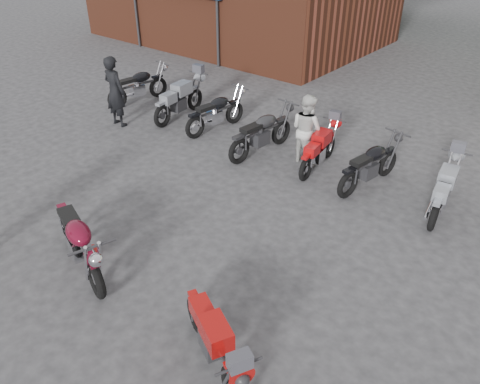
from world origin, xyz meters
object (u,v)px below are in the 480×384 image
Objects in this scene: sportbike at (213,338)px; row_bike_5 at (371,162)px; vintage_motorcycle at (78,239)px; row_bike_0 at (139,84)px; person_dark at (115,91)px; row_bike_1 at (180,98)px; row_bike_2 at (216,110)px; person_light at (307,129)px; row_bike_4 at (319,148)px; row_bike_3 at (262,130)px; row_bike_6 at (444,188)px; helmet at (93,251)px.

row_bike_5 is at bearing 122.01° from sportbike.
vintage_motorcycle is 7.88m from row_bike_0.
row_bike_1 is at bearing -124.65° from person_dark.
row_bike_2 is (2.39, 1.46, -0.39)m from person_dark.
person_light is 0.54m from row_bike_4.
person_dark is 1.79m from row_bike_1.
row_bike_0 is 1.86m from row_bike_1.
row_bike_4 is 0.92× the size of row_bike_5.
row_bike_1 is at bearing 96.64° from row_bike_2.
row_bike_3 is (5.06, -0.36, 0.01)m from row_bike_0.
row_bike_0 is 1.08× the size of row_bike_6.
row_bike_0 is at bearing 81.40° from row_bike_4.
row_bike_5 reaches higher than row_bike_4.
row_bike_1 reaches higher than row_bike_5.
row_bike_1 reaches higher than row_bike_4.
row_bike_3 is (-3.34, 5.47, 0.08)m from sportbike.
row_bike_1 is at bearing 164.93° from sportbike.
row_bike_4 is at bearing 96.03° from vintage_motorcycle.
person_light is 6.12m from row_bike_0.
row_bike_2 is at bearing 98.27° from row_bike_5.
person_dark reaches higher than sportbike.
row_bike_0 is (-0.88, 1.51, -0.37)m from person_dark.
person_dark is 8.67m from row_bike_6.
row_bike_0 is at bearing 95.56° from row_bike_2.
row_bike_6 reaches higher than row_bike_4.
row_bike_3 is at bearing -103.26° from row_bike_1.
row_bike_2 and row_bike_5 have the same top height.
row_bike_1 is at bearing 98.62° from row_bike_5.
row_bike_4 is (6.55, -0.14, -0.07)m from row_bike_0.
row_bike_4 is at bearing 99.36° from row_bike_5.
row_bike_3 is 2.79m from row_bike_5.
vintage_motorcycle is at bearing -156.43° from row_bike_1.
person_light is 0.84× the size of row_bike_5.
row_bike_0 is at bearing 91.49° from row_bike_3.
person_light is 1.75m from row_bike_5.
row_bike_0 is 1.04× the size of row_bike_2.
row_bike_3 is at bearing 147.79° from sportbike.
row_bike_1 is at bearing 80.72° from row_bike_6.
row_bike_6 is (2.88, -0.02, 0.02)m from row_bike_4.
helmet is 0.11× the size of row_bike_3.
row_bike_6 is (8.55, 1.35, -0.42)m from person_dark.
person_dark is 5.85m from row_bike_4.
person_dark is 5.44m from person_light.
row_bike_3 is (-1.06, -0.31, -0.23)m from person_light.
person_dark is at bearing 110.57° from row_bike_5.
row_bike_3 is (-0.30, 5.42, -0.03)m from vintage_motorcycle.
row_bike_1 is 1.11× the size of row_bike_6.
sportbike is 0.89× the size of row_bike_0.
row_bike_3 reaches higher than row_bike_1.
helmet is 0.11× the size of row_bike_1.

